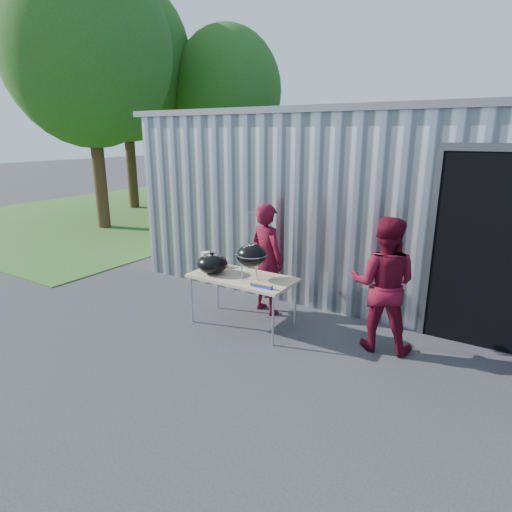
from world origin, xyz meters
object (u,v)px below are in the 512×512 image
Objects in this scene: folding_table at (242,279)px; person_cook at (267,259)px; person_bystander at (383,284)px; kettle_grill at (252,249)px.

person_cook reaches higher than folding_table.
folding_table is 0.86× the size of person_bystander.
person_cook is (-0.12, 0.62, -0.32)m from kettle_grill.
person_cook is (0.03, 0.63, 0.15)m from folding_table.
folding_table is at bearing -177.15° from kettle_grill.
folding_table is 1.61× the size of kettle_grill.
folding_table is 0.49m from kettle_grill.
kettle_grill is at bearing 119.22° from person_cook.
person_cook is 1.87m from person_bystander.
kettle_grill is 0.71m from person_cook.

